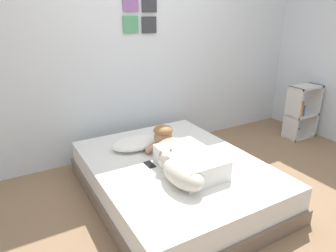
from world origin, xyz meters
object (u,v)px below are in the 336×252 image
Objects in this scene: pillow at (136,143)px; cell_phone at (150,164)px; bookshelf at (301,112)px; bed at (174,178)px; dog at (181,172)px; coffee_cup at (172,143)px; person_lying at (182,154)px.

pillow reaches higher than cell_phone.
bookshelf is (2.48, -0.11, -0.03)m from pillow.
dog is (-0.15, -0.35, 0.28)m from bed.
pillow is 0.39m from coffee_cup.
dog is at bearing -115.58° from coffee_cup.
bookshelf is (2.12, 0.03, -0.01)m from coffee_cup.
coffee_cup is (0.36, -0.14, -0.02)m from pillow.
bookshelf is (2.26, 0.44, -0.08)m from person_lying.
pillow is 0.90× the size of dog.
dog is at bearing -124.45° from person_lying.
person_lying is (0.03, -0.08, 0.28)m from bed.
coffee_cup is (0.14, 0.41, -0.07)m from person_lying.
pillow is 4.16× the size of coffee_cup.
bookshelf is (2.44, 0.71, -0.08)m from dog.
bookshelf reaches higher than person_lying.
cell_phone is at bearing 164.96° from bed.
bed is 3.43× the size of dog.
bed is 3.79× the size of pillow.
bookshelf reaches higher than coffee_cup.
cell_phone is (-0.40, -0.26, -0.03)m from coffee_cup.
person_lying is 1.23× the size of bookshelf.
pillow is 3.71× the size of cell_phone.
bookshelf is at bearing 16.13° from dog.
bookshelf is at bearing 8.86° from bed.
bed is 0.30m from cell_phone.
pillow is at bearing 177.43° from bookshelf.
bookshelf is (2.52, 0.29, 0.02)m from cell_phone.
coffee_cup is at bearing 62.15° from bed.
coffee_cup is 2.12m from bookshelf.
cell_phone is 2.54m from bookshelf.
coffee_cup reaches higher than bed.
pillow is 0.57× the size of person_lying.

